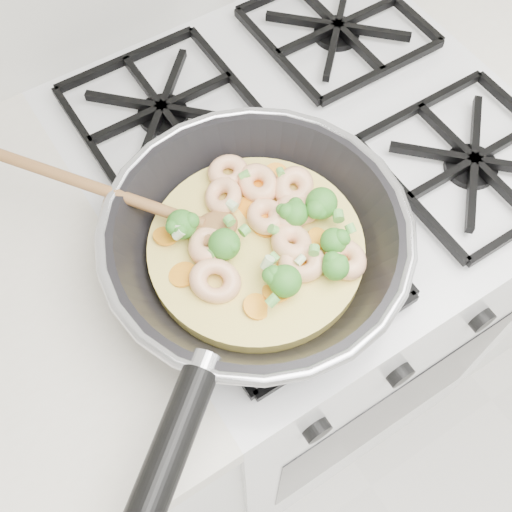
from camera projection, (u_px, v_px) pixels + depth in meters
stove at (295, 285)px, 1.23m from camera, size 0.60×0.60×0.92m
skillet at (255, 244)px, 0.70m from camera, size 0.46×0.50×0.10m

